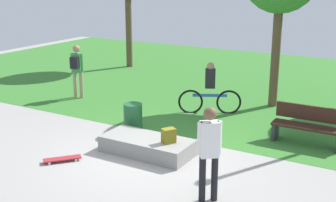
{
  "coord_description": "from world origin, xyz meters",
  "views": [
    {
      "loc": [
        4.96,
        -7.81,
        3.91
      ],
      "look_at": [
        -0.09,
        0.93,
        0.99
      ],
      "focal_mm": 47.5,
      "sensor_mm": 36.0,
      "label": 1
    }
  ],
  "objects_px": {
    "backpack_on_ledge": "(169,136)",
    "trash_bin": "(133,119)",
    "skater_performing_trick": "(209,147)",
    "skateboard_by_ledge": "(62,159)",
    "park_bench_near_path": "(308,125)",
    "cyclist_on_bicycle": "(210,92)",
    "concrete_ledge": "(147,146)",
    "pedestrian_with_backpack": "(77,67)"
  },
  "relations": [
    {
      "from": "backpack_on_ledge",
      "to": "trash_bin",
      "type": "relative_size",
      "value": 0.41
    },
    {
      "from": "skater_performing_trick",
      "to": "skateboard_by_ledge",
      "type": "xyz_separation_m",
      "value": [
        -3.44,
        -0.02,
        -0.96
      ]
    },
    {
      "from": "skateboard_by_ledge",
      "to": "park_bench_near_path",
      "type": "height_order",
      "value": "park_bench_near_path"
    },
    {
      "from": "backpack_on_ledge",
      "to": "cyclist_on_bicycle",
      "type": "xyz_separation_m",
      "value": [
        -0.61,
        3.43,
        0.11
      ]
    },
    {
      "from": "skater_performing_trick",
      "to": "trash_bin",
      "type": "bearing_deg",
      "value": 144.65
    },
    {
      "from": "skater_performing_trick",
      "to": "backpack_on_ledge",
      "type": "bearing_deg",
      "value": 140.27
    },
    {
      "from": "backpack_on_ledge",
      "to": "skateboard_by_ledge",
      "type": "distance_m",
      "value": 2.34
    },
    {
      "from": "concrete_ledge",
      "to": "skateboard_by_ledge",
      "type": "distance_m",
      "value": 1.87
    },
    {
      "from": "trash_bin",
      "to": "concrete_ledge",
      "type": "bearing_deg",
      "value": -42.31
    },
    {
      "from": "concrete_ledge",
      "to": "skateboard_by_ledge",
      "type": "bearing_deg",
      "value": -135.71
    },
    {
      "from": "skater_performing_trick",
      "to": "trash_bin",
      "type": "distance_m",
      "value": 3.86
    },
    {
      "from": "backpack_on_ledge",
      "to": "skater_performing_trick",
      "type": "relative_size",
      "value": 0.18
    },
    {
      "from": "concrete_ledge",
      "to": "backpack_on_ledge",
      "type": "relative_size",
      "value": 6.42
    },
    {
      "from": "skater_performing_trick",
      "to": "cyclist_on_bicycle",
      "type": "relative_size",
      "value": 1.06
    },
    {
      "from": "park_bench_near_path",
      "to": "skateboard_by_ledge",
      "type": "bearing_deg",
      "value": -139.52
    },
    {
      "from": "trash_bin",
      "to": "cyclist_on_bicycle",
      "type": "bearing_deg",
      "value": 69.23
    },
    {
      "from": "backpack_on_ledge",
      "to": "cyclist_on_bicycle",
      "type": "distance_m",
      "value": 3.48
    },
    {
      "from": "skateboard_by_ledge",
      "to": "pedestrian_with_backpack",
      "type": "xyz_separation_m",
      "value": [
        -3.09,
        4.09,
        0.97
      ]
    },
    {
      "from": "trash_bin",
      "to": "backpack_on_ledge",
      "type": "bearing_deg",
      "value": -30.49
    },
    {
      "from": "skater_performing_trick",
      "to": "skateboard_by_ledge",
      "type": "distance_m",
      "value": 3.57
    },
    {
      "from": "trash_bin",
      "to": "skater_performing_trick",
      "type": "bearing_deg",
      "value": -35.35
    },
    {
      "from": "backpack_on_ledge",
      "to": "cyclist_on_bicycle",
      "type": "bearing_deg",
      "value": 41.98
    },
    {
      "from": "pedestrian_with_backpack",
      "to": "backpack_on_ledge",
      "type": "bearing_deg",
      "value": -29.23
    },
    {
      "from": "skater_performing_trick",
      "to": "skateboard_by_ledge",
      "type": "bearing_deg",
      "value": -179.74
    },
    {
      "from": "backpack_on_ledge",
      "to": "pedestrian_with_backpack",
      "type": "relative_size",
      "value": 0.19
    },
    {
      "from": "concrete_ledge",
      "to": "backpack_on_ledge",
      "type": "bearing_deg",
      "value": -0.48
    },
    {
      "from": "pedestrian_with_backpack",
      "to": "cyclist_on_bicycle",
      "type": "xyz_separation_m",
      "value": [
        4.38,
        0.64,
        -0.4
      ]
    },
    {
      "from": "backpack_on_ledge",
      "to": "pedestrian_with_backpack",
      "type": "height_order",
      "value": "pedestrian_with_backpack"
    },
    {
      "from": "backpack_on_ledge",
      "to": "trash_bin",
      "type": "bearing_deg",
      "value": 91.44
    },
    {
      "from": "concrete_ledge",
      "to": "skater_performing_trick",
      "type": "height_order",
      "value": "skater_performing_trick"
    },
    {
      "from": "skateboard_by_ledge",
      "to": "pedestrian_with_backpack",
      "type": "distance_m",
      "value": 5.22
    },
    {
      "from": "concrete_ledge",
      "to": "trash_bin",
      "type": "xyz_separation_m",
      "value": [
        -1.0,
        0.91,
        0.21
      ]
    },
    {
      "from": "backpack_on_ledge",
      "to": "skater_performing_trick",
      "type": "height_order",
      "value": "skater_performing_trick"
    },
    {
      "from": "concrete_ledge",
      "to": "cyclist_on_bicycle",
      "type": "bearing_deg",
      "value": 90.87
    },
    {
      "from": "backpack_on_ledge",
      "to": "pedestrian_with_backpack",
      "type": "xyz_separation_m",
      "value": [
        -4.99,
        2.79,
        0.51
      ]
    },
    {
      "from": "backpack_on_ledge",
      "to": "concrete_ledge",
      "type": "bearing_deg",
      "value": 121.45
    },
    {
      "from": "backpack_on_ledge",
      "to": "skateboard_by_ledge",
      "type": "bearing_deg",
      "value": 156.41
    },
    {
      "from": "park_bench_near_path",
      "to": "cyclist_on_bicycle",
      "type": "relative_size",
      "value": 0.97
    },
    {
      "from": "concrete_ledge",
      "to": "skater_performing_trick",
      "type": "xyz_separation_m",
      "value": [
        2.1,
        -1.29,
        0.84
      ]
    },
    {
      "from": "concrete_ledge",
      "to": "pedestrian_with_backpack",
      "type": "height_order",
      "value": "pedestrian_with_backpack"
    },
    {
      "from": "backpack_on_ledge",
      "to": "skater_performing_trick",
      "type": "distance_m",
      "value": 2.07
    },
    {
      "from": "skater_performing_trick",
      "to": "pedestrian_with_backpack",
      "type": "relative_size",
      "value": 1.02
    }
  ]
}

